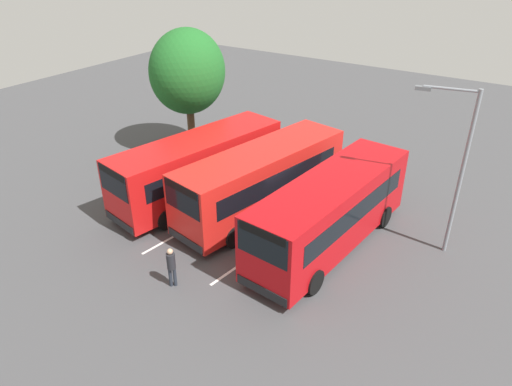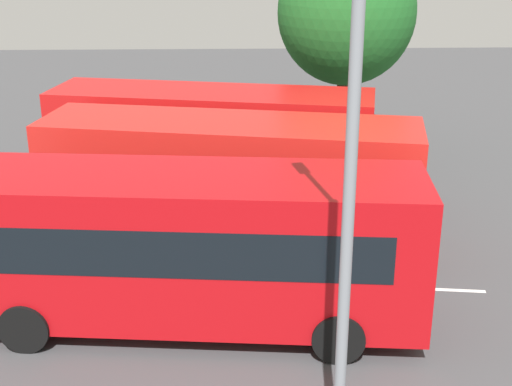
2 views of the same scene
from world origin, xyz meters
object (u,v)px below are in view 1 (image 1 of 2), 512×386
at_px(bus_far_left, 198,166).
at_px(depot_tree, 188,72).
at_px(bus_center_left, 261,179).
at_px(bus_center_right, 330,211).
at_px(street_lamp, 457,163).
at_px(pedestrian, 171,264).

bearing_deg(bus_far_left, depot_tree, -125.19).
bearing_deg(bus_center_left, depot_tree, -106.41).
relative_size(bus_center_right, street_lamp, 1.36).
distance_m(bus_far_left, bus_center_left, 3.32).
distance_m(street_lamp, depot_tree, 15.47).
distance_m(bus_center_left, depot_tree, 8.94).
height_order(bus_center_left, bus_center_right, same).
relative_size(bus_far_left, pedestrian, 5.64).
bearing_deg(street_lamp, bus_center_right, 19.32).
distance_m(bus_far_left, bus_center_right, 7.13).
height_order(bus_far_left, bus_center_right, same).
distance_m(pedestrian, depot_tree, 13.27).
relative_size(bus_far_left, bus_center_right, 1.01).
bearing_deg(pedestrian, bus_center_right, -76.35).
height_order(bus_center_left, depot_tree, depot_tree).
distance_m(bus_center_left, pedestrian, 6.36).
relative_size(street_lamp, depot_tree, 0.95).
xyz_separation_m(bus_center_right, depot_tree, (-4.68, -11.31, 3.04)).
bearing_deg(bus_center_right, pedestrian, -28.46).
xyz_separation_m(pedestrian, depot_tree, (-10.18, -7.63, 3.79)).
height_order(pedestrian, depot_tree, depot_tree).
relative_size(bus_center_left, street_lamp, 1.37).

